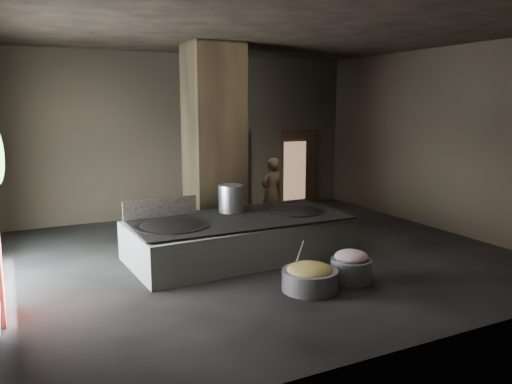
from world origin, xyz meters
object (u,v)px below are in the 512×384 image
hearth_platform (240,238)px  stock_pot (231,198)px  wok_right (295,214)px  meat_basin (351,270)px  veg_basin (310,280)px  wok_left (172,229)px  cook (272,192)px

hearth_platform → stock_pot: size_ratio=7.67×
wok_right → hearth_platform: bearing=-177.9°
stock_pot → meat_basin: 3.13m
veg_basin → meat_basin: meat_basin is taller
meat_basin → wok_left: bearing=140.4°
hearth_platform → veg_basin: 2.30m
cook → wok_left: bearing=21.3°
wok_right → stock_pot: bearing=159.0°
veg_basin → cook: bearing=70.0°
wok_left → wok_right: size_ratio=1.07×
veg_basin → wok_right: bearing=65.0°
stock_pot → wok_right: bearing=-21.0°
wok_left → meat_basin: size_ratio=1.93×
hearth_platform → wok_right: size_ratio=3.41×
wok_right → stock_pot: stock_pot is taller
wok_right → meat_basin: (-0.17, -2.27, -0.55)m
hearth_platform → veg_basin: bearing=-86.3°
cook → veg_basin: bearing=59.4°
hearth_platform → stock_pot: (0.05, 0.55, 0.74)m
wok_right → cook: (0.47, 1.93, 0.14)m
cook → meat_basin: 4.30m
wok_left → veg_basin: 2.87m
wok_left → stock_pot: bearing=21.8°
veg_basin → hearth_platform: bearing=96.7°
cook → veg_basin: (-1.55, -4.25, -0.72)m
wok_right → cook: 1.99m
hearth_platform → meat_basin: hearth_platform is taller
stock_pot → cook: cook is taller
wok_right → meat_basin: 2.34m
hearth_platform → stock_pot: stock_pot is taller
cook → veg_basin: cook is taller
meat_basin → cook: bearing=81.3°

